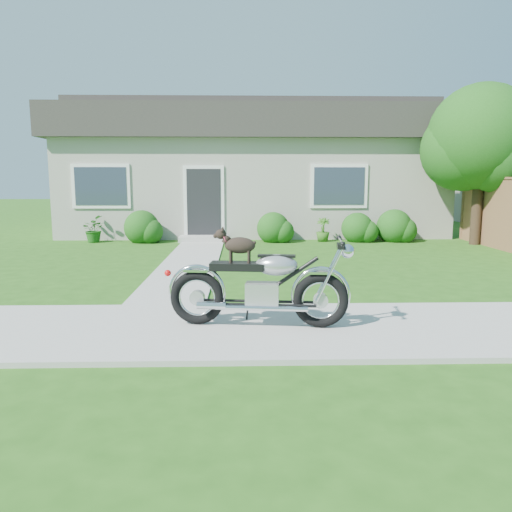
% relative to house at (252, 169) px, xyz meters
% --- Properties ---
extents(ground, '(80.00, 80.00, 0.00)m').
position_rel_house_xyz_m(ground, '(0.00, -11.99, -2.16)').
color(ground, '#235114').
rests_on(ground, ground).
extents(sidewalk, '(24.00, 2.20, 0.04)m').
position_rel_house_xyz_m(sidewalk, '(0.00, -11.99, -2.14)').
color(sidewalk, '#9E9B93').
rests_on(sidewalk, ground).
extents(walkway, '(1.20, 8.00, 0.03)m').
position_rel_house_xyz_m(walkway, '(-1.50, -6.99, -2.14)').
color(walkway, '#9E9B93').
rests_on(walkway, ground).
extents(house, '(12.60, 7.03, 4.50)m').
position_rel_house_xyz_m(house, '(0.00, 0.00, 0.00)').
color(house, '#B0AC9F').
rests_on(house, ground).
extents(tree_near, '(2.86, 2.84, 4.36)m').
position_rel_house_xyz_m(tree_near, '(6.22, -4.30, 0.64)').
color(tree_near, '#3D2B1C').
rests_on(tree_near, ground).
extents(shrub_row, '(8.33, 1.02, 1.02)m').
position_rel_house_xyz_m(shrub_row, '(1.02, -3.49, -1.74)').
color(shrub_row, '#1B4C14').
rests_on(shrub_row, ground).
extents(potted_plant_left, '(0.84, 0.88, 0.76)m').
position_rel_house_xyz_m(potted_plant_left, '(-4.68, -3.44, -1.78)').
color(potted_plant_left, '#1B5215').
rests_on(potted_plant_left, ground).
extents(potted_plant_right, '(0.44, 0.44, 0.69)m').
position_rel_house_xyz_m(potted_plant_right, '(1.98, -3.44, -1.81)').
color(potted_plant_right, '#2F611A').
rests_on(potted_plant_right, ground).
extents(motorcycle_with_dog, '(2.22, 0.61, 1.18)m').
position_rel_house_xyz_m(motorcycle_with_dog, '(-0.14, -11.98, -1.60)').
color(motorcycle_with_dog, black).
rests_on(motorcycle_with_dog, sidewalk).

